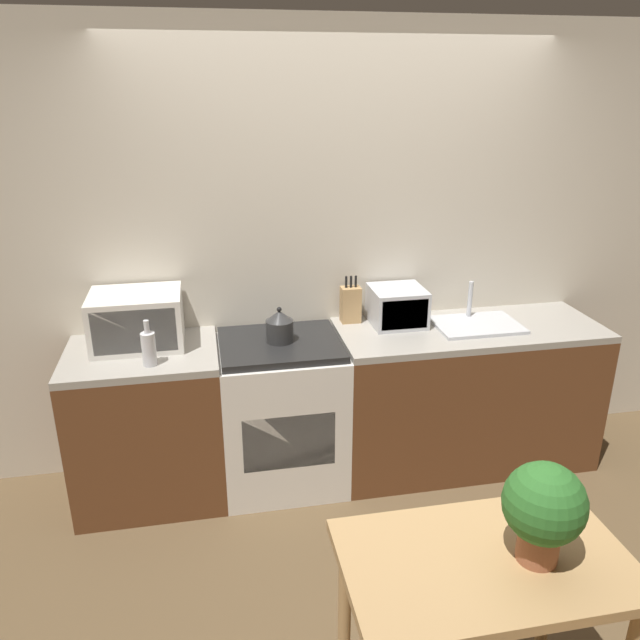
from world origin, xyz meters
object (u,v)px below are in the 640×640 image
Objects in this scene: kettle at (280,326)px; toaster_oven at (397,306)px; stove_range at (282,412)px; dining_table at (483,583)px; microwave at (137,320)px; bottle at (149,348)px.

toaster_oven reaches higher than kettle.
stove_range is 0.93m from toaster_oven.
toaster_oven reaches higher than dining_table.
stove_range is at bearing -90.60° from kettle.
bottle is (0.07, -0.28, -0.05)m from microwave.
microwave is at bearing 125.44° from dining_table.
dining_table is (0.48, -1.65, 0.20)m from stove_range.
kettle is 0.83× the size of bottle.
stove_range is 2.89× the size of toaster_oven.
bottle is (-0.69, -0.18, 0.55)m from stove_range.
kettle is 0.42× the size of microwave.
kettle is at bearing 106.19° from dining_table.
bottle is at bearing 128.56° from dining_table.
bottle is 1.91m from dining_table.
bottle is 0.79× the size of toaster_oven.
kettle is at bearing -7.25° from microwave.
bottle is at bearing -167.45° from toaster_oven.
toaster_oven is at bearing 10.39° from kettle.
dining_table is at bearing -73.81° from kettle.
bottle is at bearing -165.54° from stove_range.
bottle reaches higher than stove_range.
toaster_oven is 1.84m from dining_table.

